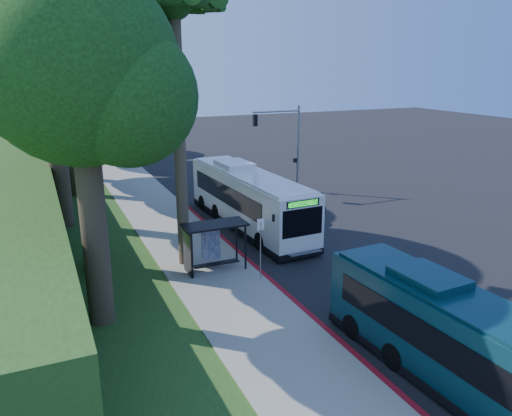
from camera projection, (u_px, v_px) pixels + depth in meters
name	position (u px, v px, depth m)	size (l,w,h in m)	color
ground	(306.00, 235.00, 30.89)	(140.00, 140.00, 0.00)	black
sidewalk	(193.00, 251.00, 28.01)	(4.50, 70.00, 0.12)	gray
red_curb	(259.00, 271.00, 25.41)	(0.25, 30.00, 0.13)	maroon
grass_verge	(78.00, 238.00, 30.17)	(8.00, 70.00, 0.06)	#234719
bus_shelter	(209.00, 238.00, 25.04)	(3.20, 1.51, 2.55)	black
stop_sign_pole	(261.00, 241.00, 23.81)	(0.35, 0.06, 3.17)	gray
traffic_signal_pole	(287.00, 139.00, 39.90)	(4.10, 0.30, 7.00)	gray
palm_tree	(174.00, 15.00, 22.90)	(4.20, 4.20, 14.40)	#4C3F2D
tree_0	(77.00, 41.00, 22.88)	(8.40, 8.00, 15.70)	#382B1E
tree_1	(44.00, 19.00, 29.08)	(10.50, 10.00, 18.26)	#382B1E
tree_2	(65.00, 60.00, 37.30)	(8.82, 8.40, 15.12)	#382B1E
tree_3	(33.00, 42.00, 43.11)	(10.08, 9.60, 17.28)	#382B1E
tree_4	(60.00, 68.00, 51.73)	(8.40, 8.00, 14.14)	#382B1E
tree_5	(65.00, 74.00, 59.34)	(7.35, 7.00, 12.86)	#382B1E
tree_6	(82.00, 79.00, 17.84)	(7.56, 7.20, 13.74)	#382B1E
white_bus	(248.00, 198.00, 32.02)	(3.37, 13.21, 3.91)	white
teal_bus	(467.00, 345.00, 15.74)	(3.05, 11.64, 3.44)	#092C36
pickup	(287.00, 206.00, 34.30)	(2.65, 5.74, 1.60)	silver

